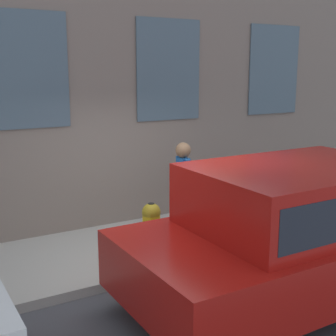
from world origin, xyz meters
name	(u,v)px	position (x,y,z in m)	size (l,w,h in m)	color
ground_plane	(169,276)	(0.00, 0.00, 0.00)	(80.00, 80.00, 0.00)	#47474C
sidewalk	(134,247)	(1.10, 0.00, 0.07)	(2.21, 60.00, 0.13)	#B2ADA3
fire_hydrant	(151,229)	(0.54, -0.01, 0.55)	(0.36, 0.47, 0.81)	gold
person	(183,180)	(1.06, -0.89, 1.09)	(0.39, 0.25, 1.59)	#726651
parked_truck_red_near	(295,226)	(-1.39, -1.00, 1.00)	(2.08, 4.30, 1.76)	black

